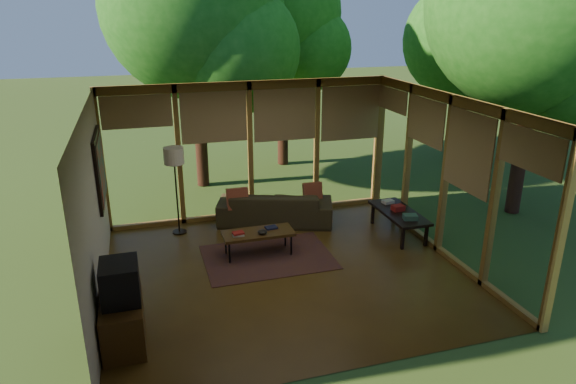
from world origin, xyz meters
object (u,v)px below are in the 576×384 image
object	(u,v)px
television	(120,282)
side_console	(399,214)
coffee_table	(258,234)
floor_lamp	(174,161)
media_cabinet	(123,321)
sofa	(275,207)

from	to	relation	value
television	side_console	xyz separation A→B (m)	(4.85, 1.99, -0.44)
coffee_table	floor_lamp	bearing A→B (deg)	132.63
media_cabinet	coffee_table	xyz separation A→B (m)	(2.18, 1.90, 0.09)
media_cabinet	side_console	distance (m)	5.26
sofa	coffee_table	bearing A→B (deg)	82.21
television	floor_lamp	distance (m)	3.40
television	coffee_table	bearing A→B (deg)	41.26
media_cabinet	coffee_table	distance (m)	2.89
media_cabinet	floor_lamp	distance (m)	3.53
floor_lamp	side_console	distance (m)	4.21
floor_lamp	coffee_table	xyz separation A→B (m)	(1.21, -1.32, -1.01)
media_cabinet	floor_lamp	bearing A→B (deg)	73.21
media_cabinet	floor_lamp	world-z (taller)	floor_lamp
media_cabinet	side_console	xyz separation A→B (m)	(4.87, 1.99, 0.11)
sofa	floor_lamp	world-z (taller)	floor_lamp
television	floor_lamp	bearing A→B (deg)	73.54
coffee_table	side_console	xyz separation A→B (m)	(2.69, 0.09, 0.02)
coffee_table	side_console	distance (m)	2.69
sofa	television	xyz separation A→B (m)	(-2.81, -3.19, 0.53)
media_cabinet	television	world-z (taller)	television
sofa	media_cabinet	bearing A→B (deg)	67.27
floor_lamp	television	bearing A→B (deg)	-106.46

